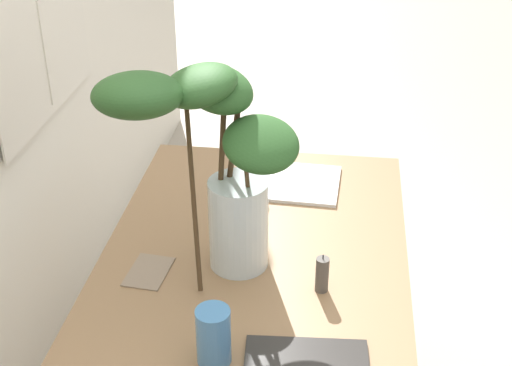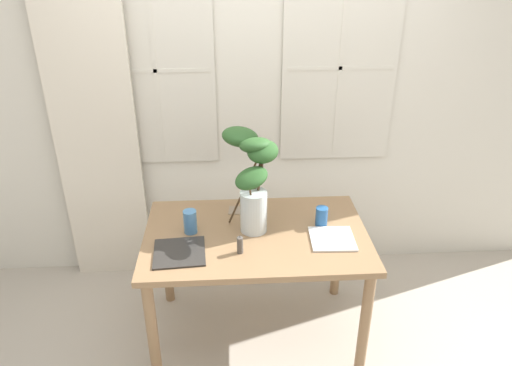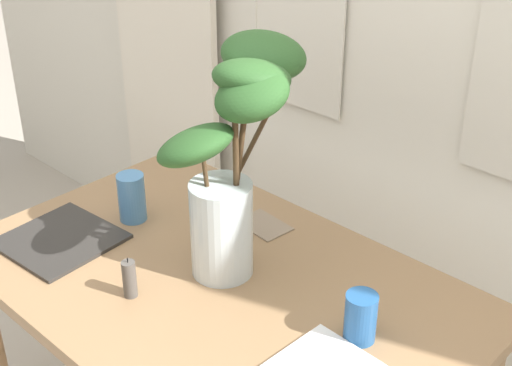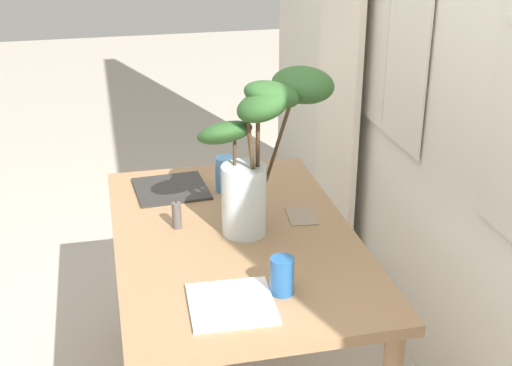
% 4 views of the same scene
% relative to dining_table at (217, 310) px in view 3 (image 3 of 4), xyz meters
% --- Properties ---
extents(curtain_sheer_side, '(0.56, 0.03, 2.26)m').
position_rel_dining_table_xyz_m(curtain_sheer_side, '(-1.04, 0.73, 0.47)').
color(curtain_sheer_side, silver).
rests_on(curtain_sheer_side, ground).
extents(dining_table, '(1.31, 0.84, 0.77)m').
position_rel_dining_table_xyz_m(dining_table, '(0.00, 0.00, 0.00)').
color(dining_table, '#93704C').
rests_on(dining_table, ground).
extents(vase_with_branches, '(0.39, 0.54, 0.58)m').
position_rel_dining_table_xyz_m(vase_with_branches, '(-0.02, 0.10, 0.44)').
color(vase_with_branches, silver).
rests_on(vase_with_branches, dining_table).
extents(drinking_glass_blue_left, '(0.08, 0.08, 0.14)m').
position_rel_dining_table_xyz_m(drinking_glass_blue_left, '(-0.38, 0.04, 0.17)').
color(drinking_glass_blue_left, '#4C84BC').
rests_on(drinking_glass_blue_left, dining_table).
extents(drinking_glass_blue_right, '(0.07, 0.07, 0.12)m').
position_rel_dining_table_xyz_m(drinking_glass_blue_right, '(0.40, 0.07, 0.16)').
color(drinking_glass_blue_right, '#235693').
rests_on(drinking_glass_blue_right, dining_table).
extents(plate_square_left, '(0.30, 0.30, 0.01)m').
position_rel_dining_table_xyz_m(plate_square_left, '(-0.43, -0.18, 0.11)').
color(plate_square_left, '#2D2B28').
rests_on(plate_square_left, dining_table).
extents(napkin_folded, '(0.16, 0.11, 0.00)m').
position_rel_dining_table_xyz_m(napkin_folded, '(-0.08, 0.27, 0.10)').
color(napkin_folded, gray).
rests_on(napkin_folded, dining_table).
extents(pillar_candle, '(0.03, 0.03, 0.11)m').
position_rel_dining_table_xyz_m(pillar_candle, '(-0.10, -0.19, 0.15)').
color(pillar_candle, '#514C47').
rests_on(pillar_candle, dining_table).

